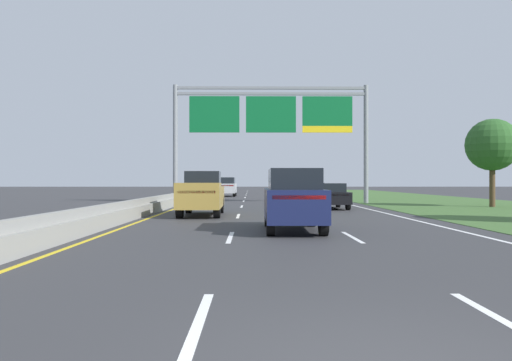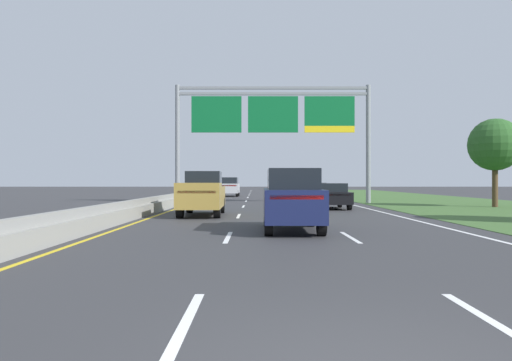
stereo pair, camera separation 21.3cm
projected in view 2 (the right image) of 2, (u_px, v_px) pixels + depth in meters
ground_plane at (267, 202)px, 39.38m from camera, size 220.00×220.00×0.00m
lane_striping at (267, 202)px, 38.92m from camera, size 11.96×106.00×0.01m
grass_verge_right at (441, 202)px, 39.41m from camera, size 14.00×110.00×0.02m
median_barrier_concrete at (185, 198)px, 39.36m from camera, size 0.60×110.00×0.85m
overhead_sign_gantry at (272, 119)px, 37.72m from camera, size 15.06×0.42×9.11m
pickup_truck_gold at (201, 194)px, 24.38m from camera, size 2.08×5.43×2.20m
car_white_right_lane_sedan at (313, 192)px, 38.81m from camera, size 1.89×4.43×1.57m
car_silver_left_lane_suv at (229, 186)px, 54.86m from camera, size 1.95×4.72×2.11m
car_black_right_lane_sedan at (330, 195)px, 30.25m from camera, size 1.90×4.43×1.57m
car_navy_centre_lane_suv at (291, 199)px, 16.79m from camera, size 1.95×4.72×2.11m
roadside_tree_mid at (493, 145)px, 31.99m from camera, size 3.40×3.40×5.78m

